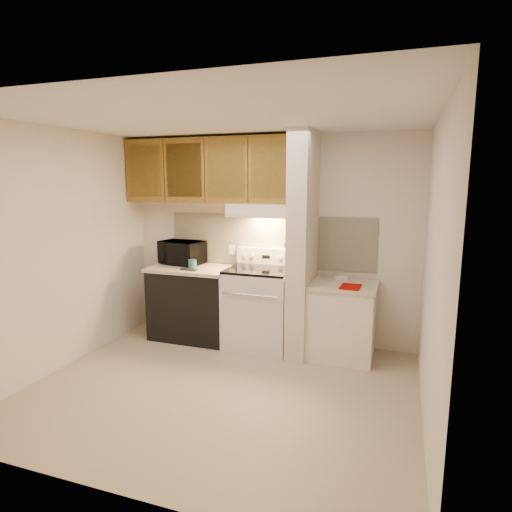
% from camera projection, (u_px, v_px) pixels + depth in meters
% --- Properties ---
extents(floor, '(3.60, 3.60, 0.00)m').
position_uv_depth(floor, '(221.00, 389.00, 4.09)').
color(floor, tan).
rests_on(floor, ground).
extents(ceiling, '(3.60, 3.60, 0.00)m').
position_uv_depth(ceiling, '(217.00, 117.00, 3.66)').
color(ceiling, white).
rests_on(ceiling, wall_back).
extents(wall_back, '(3.60, 2.50, 0.02)m').
position_uv_depth(wall_back, '(269.00, 239.00, 5.27)').
color(wall_back, silver).
rests_on(wall_back, floor).
extents(wall_left, '(0.02, 3.00, 2.50)m').
position_uv_depth(wall_left, '(61.00, 250.00, 4.45)').
color(wall_left, silver).
rests_on(wall_left, floor).
extents(wall_right, '(0.02, 3.00, 2.50)m').
position_uv_depth(wall_right, '(433.00, 275.00, 3.30)').
color(wall_right, silver).
rests_on(wall_right, floor).
extents(backsplash, '(2.60, 0.02, 0.63)m').
position_uv_depth(backsplash, '(268.00, 241.00, 5.26)').
color(backsplash, white).
rests_on(backsplash, wall_back).
extents(range_body, '(0.76, 0.65, 0.92)m').
position_uv_depth(range_body, '(260.00, 309.00, 5.09)').
color(range_body, silver).
rests_on(range_body, floor).
extents(oven_window, '(0.50, 0.01, 0.30)m').
position_uv_depth(oven_window, '(251.00, 313.00, 4.78)').
color(oven_window, black).
rests_on(oven_window, range_body).
extents(oven_handle, '(0.65, 0.02, 0.02)m').
position_uv_depth(oven_handle, '(249.00, 295.00, 4.71)').
color(oven_handle, silver).
rests_on(oven_handle, range_body).
extents(cooktop, '(0.74, 0.64, 0.03)m').
position_uv_depth(cooktop, '(260.00, 270.00, 5.00)').
color(cooktop, black).
rests_on(cooktop, range_body).
extents(range_backguard, '(0.76, 0.08, 0.20)m').
position_uv_depth(range_backguard, '(267.00, 256.00, 5.25)').
color(range_backguard, silver).
rests_on(range_backguard, range_body).
extents(range_display, '(0.10, 0.01, 0.04)m').
position_uv_depth(range_display, '(266.00, 257.00, 5.21)').
color(range_display, black).
rests_on(range_display, range_backguard).
extents(range_knob_left_outer, '(0.05, 0.02, 0.05)m').
position_uv_depth(range_knob_left_outer, '(244.00, 255.00, 5.30)').
color(range_knob_left_outer, silver).
rests_on(range_knob_left_outer, range_backguard).
extents(range_knob_left_inner, '(0.05, 0.02, 0.05)m').
position_uv_depth(range_knob_left_inner, '(252.00, 256.00, 5.26)').
color(range_knob_left_inner, silver).
rests_on(range_knob_left_inner, range_backguard).
extents(range_knob_right_inner, '(0.05, 0.02, 0.05)m').
position_uv_depth(range_knob_right_inner, '(280.00, 258.00, 5.15)').
color(range_knob_right_inner, silver).
rests_on(range_knob_right_inner, range_backguard).
extents(range_knob_right_outer, '(0.05, 0.02, 0.05)m').
position_uv_depth(range_knob_right_outer, '(288.00, 258.00, 5.12)').
color(range_knob_right_outer, silver).
rests_on(range_knob_right_outer, range_backguard).
extents(dishwasher_front, '(1.00, 0.63, 0.87)m').
position_uv_depth(dishwasher_front, '(194.00, 304.00, 5.38)').
color(dishwasher_front, black).
rests_on(dishwasher_front, floor).
extents(left_countertop, '(1.04, 0.67, 0.04)m').
position_uv_depth(left_countertop, '(193.00, 268.00, 5.30)').
color(left_countertop, beige).
rests_on(left_countertop, dishwasher_front).
extents(spoon_rest, '(0.22, 0.09, 0.01)m').
position_uv_depth(spoon_rest, '(189.00, 270.00, 5.09)').
color(spoon_rest, black).
rests_on(spoon_rest, left_countertop).
extents(teal_jar, '(0.12, 0.12, 0.11)m').
position_uv_depth(teal_jar, '(192.00, 264.00, 5.18)').
color(teal_jar, '#266266').
rests_on(teal_jar, left_countertop).
extents(outlet, '(0.08, 0.01, 0.12)m').
position_uv_depth(outlet, '(232.00, 250.00, 5.43)').
color(outlet, white).
rests_on(outlet, backsplash).
extents(microwave, '(0.59, 0.45, 0.30)m').
position_uv_depth(microwave, '(182.00, 252.00, 5.47)').
color(microwave, black).
rests_on(microwave, left_countertop).
extents(partition_pillar, '(0.22, 0.70, 2.50)m').
position_uv_depth(partition_pillar, '(303.00, 245.00, 4.78)').
color(partition_pillar, beige).
rests_on(partition_pillar, floor).
extents(pillar_trim, '(0.01, 0.70, 0.04)m').
position_uv_depth(pillar_trim, '(293.00, 241.00, 4.81)').
color(pillar_trim, olive).
rests_on(pillar_trim, partition_pillar).
extents(knife_strip, '(0.02, 0.42, 0.04)m').
position_uv_depth(knife_strip, '(291.00, 239.00, 4.76)').
color(knife_strip, black).
rests_on(knife_strip, partition_pillar).
extents(knife_blade_a, '(0.01, 0.03, 0.16)m').
position_uv_depth(knife_blade_a, '(287.00, 250.00, 4.65)').
color(knife_blade_a, silver).
rests_on(knife_blade_a, knife_strip).
extents(knife_handle_a, '(0.02, 0.02, 0.10)m').
position_uv_depth(knife_handle_a, '(286.00, 237.00, 4.60)').
color(knife_handle_a, black).
rests_on(knife_handle_a, knife_strip).
extents(knife_blade_b, '(0.01, 0.04, 0.18)m').
position_uv_depth(knife_blade_b, '(288.00, 250.00, 4.72)').
color(knife_blade_b, silver).
rests_on(knife_blade_b, knife_strip).
extents(knife_handle_b, '(0.02, 0.02, 0.10)m').
position_uv_depth(knife_handle_b, '(288.00, 236.00, 4.68)').
color(knife_handle_b, black).
rests_on(knife_handle_b, knife_strip).
extents(knife_blade_c, '(0.01, 0.04, 0.20)m').
position_uv_depth(knife_blade_c, '(290.00, 250.00, 4.77)').
color(knife_blade_c, silver).
rests_on(knife_blade_c, knife_strip).
extents(knife_handle_c, '(0.02, 0.02, 0.10)m').
position_uv_depth(knife_handle_c, '(290.00, 235.00, 4.75)').
color(knife_handle_c, black).
rests_on(knife_handle_c, knife_strip).
extents(knife_blade_d, '(0.01, 0.04, 0.16)m').
position_uv_depth(knife_blade_d, '(292.00, 247.00, 4.85)').
color(knife_blade_d, silver).
rests_on(knife_blade_d, knife_strip).
extents(knife_handle_d, '(0.02, 0.02, 0.10)m').
position_uv_depth(knife_handle_d, '(292.00, 234.00, 4.84)').
color(knife_handle_d, black).
rests_on(knife_handle_d, knife_strip).
extents(knife_blade_e, '(0.01, 0.04, 0.18)m').
position_uv_depth(knife_blade_e, '(294.00, 247.00, 4.94)').
color(knife_blade_e, silver).
rests_on(knife_blade_e, knife_strip).
extents(knife_handle_e, '(0.02, 0.02, 0.10)m').
position_uv_depth(knife_handle_e, '(293.00, 233.00, 4.90)').
color(knife_handle_e, black).
rests_on(knife_handle_e, knife_strip).
extents(oven_mitt, '(0.03, 0.10, 0.25)m').
position_uv_depth(oven_mitt, '(295.00, 247.00, 4.99)').
color(oven_mitt, slate).
rests_on(oven_mitt, partition_pillar).
extents(right_cab_base, '(0.70, 0.60, 0.81)m').
position_uv_depth(right_cab_base, '(342.00, 322.00, 4.78)').
color(right_cab_base, white).
rests_on(right_cab_base, floor).
extents(right_countertop, '(0.74, 0.64, 0.04)m').
position_uv_depth(right_countertop, '(343.00, 285.00, 4.71)').
color(right_countertop, beige).
rests_on(right_countertop, right_cab_base).
extents(red_folder, '(0.22, 0.29, 0.01)m').
position_uv_depth(red_folder, '(351.00, 287.00, 4.53)').
color(red_folder, '#9E0603').
rests_on(red_folder, right_countertop).
extents(white_box, '(0.16, 0.14, 0.04)m').
position_uv_depth(white_box, '(341.00, 278.00, 4.88)').
color(white_box, white).
rests_on(white_box, right_countertop).
extents(range_hood, '(0.78, 0.44, 0.15)m').
position_uv_depth(range_hood, '(263.00, 210.00, 5.00)').
color(range_hood, white).
rests_on(range_hood, upper_cabinets).
extents(hood_lip, '(0.78, 0.04, 0.06)m').
position_uv_depth(hood_lip, '(257.00, 215.00, 4.81)').
color(hood_lip, white).
rests_on(hood_lip, range_hood).
extents(upper_cabinets, '(2.18, 0.33, 0.77)m').
position_uv_depth(upper_cabinets, '(210.00, 171.00, 5.18)').
color(upper_cabinets, olive).
rests_on(upper_cabinets, wall_back).
extents(cab_door_a, '(0.46, 0.01, 0.63)m').
position_uv_depth(cab_door_a, '(145.00, 171.00, 5.29)').
color(cab_door_a, olive).
rests_on(cab_door_a, upper_cabinets).
extents(cab_gap_a, '(0.01, 0.01, 0.73)m').
position_uv_depth(cab_gap_a, '(164.00, 171.00, 5.21)').
color(cab_gap_a, black).
rests_on(cab_gap_a, upper_cabinets).
extents(cab_door_b, '(0.46, 0.01, 0.63)m').
position_uv_depth(cab_door_b, '(184.00, 170.00, 5.12)').
color(cab_door_b, olive).
rests_on(cab_door_b, upper_cabinets).
extents(cab_gap_b, '(0.01, 0.01, 0.73)m').
position_uv_depth(cab_gap_b, '(205.00, 170.00, 5.03)').
color(cab_gap_b, black).
rests_on(cab_gap_b, upper_cabinets).
extents(cab_door_c, '(0.46, 0.01, 0.63)m').
position_uv_depth(cab_door_c, '(226.00, 170.00, 4.95)').
color(cab_door_c, olive).
rests_on(cab_door_c, upper_cabinets).
extents(cab_gap_c, '(0.01, 0.01, 0.73)m').
position_uv_depth(cab_gap_c, '(248.00, 170.00, 4.86)').
color(cab_gap_c, black).
rests_on(cab_gap_c, upper_cabinets).
extents(cab_door_d, '(0.46, 0.01, 0.63)m').
position_uv_depth(cab_door_d, '(271.00, 170.00, 4.77)').
color(cab_door_d, olive).
rests_on(cab_door_d, upper_cabinets).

